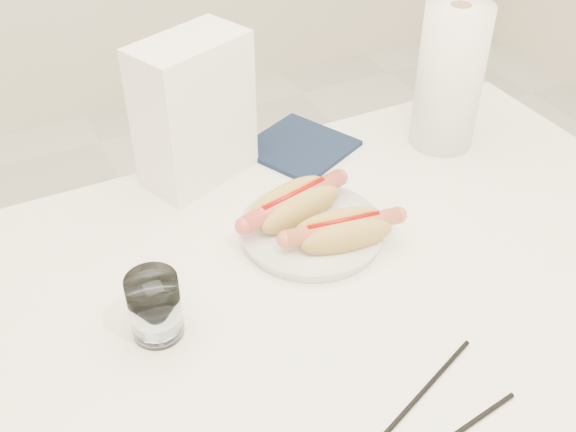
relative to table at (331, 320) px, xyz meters
name	(u,v)px	position (x,y,z in m)	size (l,w,h in m)	color
table	(331,320)	(0.00, 0.00, 0.00)	(1.20, 0.80, 0.75)	white
plate	(312,231)	(0.03, 0.12, 0.07)	(0.21, 0.21, 0.02)	white
hotdog_left	(294,205)	(0.02, 0.15, 0.10)	(0.19, 0.11, 0.05)	tan
hotdog_right	(343,231)	(0.05, 0.07, 0.10)	(0.18, 0.09, 0.05)	tan
water_glass	(155,306)	(-0.24, 0.03, 0.11)	(0.07, 0.07, 0.09)	white
chopstick_near	(424,391)	(0.01, -0.20, 0.06)	(0.01, 0.01, 0.20)	black
napkin_box	(194,111)	(-0.06, 0.35, 0.18)	(0.18, 0.10, 0.24)	white
navy_napkin	(300,147)	(0.13, 0.34, 0.06)	(0.16, 0.16, 0.01)	#101A33
paper_towel_roll	(450,78)	(0.37, 0.25, 0.19)	(0.11, 0.11, 0.26)	white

